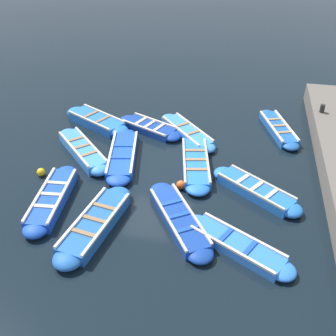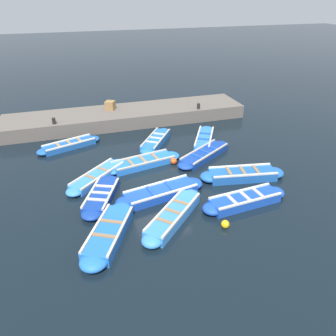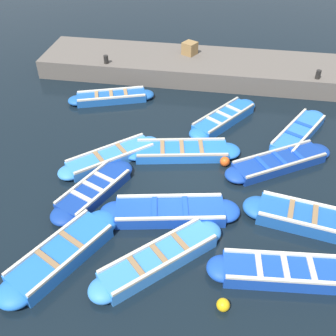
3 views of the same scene
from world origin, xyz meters
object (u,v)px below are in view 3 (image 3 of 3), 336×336
(boat_end_of_row, at_px, (159,259))
(buoy_yellow_far, at_px, (225,161))
(buoy_orange_near, at_px, (239,180))
(buoy_white_drifting, at_px, (223,305))
(boat_centre, at_px, (298,133))
(boat_drifting, at_px, (182,151))
(boat_tucked, at_px, (279,162))
(boat_stern_in, at_px, (111,97))
(boat_bow_out, at_px, (111,157))
(boat_outer_left, at_px, (61,255))
(bollard_mid_north, at_px, (106,59))
(boat_far_corner, at_px, (313,220))
(wooden_crate, at_px, (190,48))
(boat_outer_right, at_px, (170,212))
(bollard_north, at_px, (318,74))
(boat_near_quay, at_px, (94,191))
(boat_broadside, at_px, (284,272))
(boat_mid_row, at_px, (224,119))

(boat_end_of_row, bearing_deg, buoy_yellow_far, -18.48)
(buoy_orange_near, height_order, buoy_white_drifting, buoy_white_drifting)
(boat_centre, height_order, buoy_white_drifting, boat_centre)
(boat_drifting, xyz_separation_m, buoy_white_drifting, (-5.50, -1.69, -0.00))
(boat_tucked, relative_size, boat_stern_in, 1.06)
(boat_bow_out, relative_size, buoy_orange_near, 11.89)
(boat_drifting, distance_m, buoy_orange_near, 2.24)
(boat_outer_left, xyz_separation_m, bollard_mid_north, (9.70, 1.61, 0.78))
(boat_far_corner, distance_m, wooden_crate, 10.13)
(boat_tucked, xyz_separation_m, boat_outer_right, (-2.78, 3.14, 0.02))
(buoy_orange_near, bearing_deg, buoy_white_drifting, 176.81)
(boat_tucked, bearing_deg, bollard_north, -18.40)
(boat_far_corner, xyz_separation_m, wooden_crate, (9.02, 4.52, 0.88))
(boat_bow_out, xyz_separation_m, buoy_orange_near, (-0.44, -4.20, -0.02))
(buoy_yellow_far, bearing_deg, boat_outer_right, 151.11)
(buoy_white_drifting, bearing_deg, bollard_north, -16.91)
(boat_near_quay, xyz_separation_m, bollard_north, (7.26, -7.17, 0.82))
(boat_near_quay, height_order, boat_stern_in, boat_near_quay)
(boat_bow_out, xyz_separation_m, boat_centre, (2.46, -6.24, -0.01))
(buoy_orange_near, xyz_separation_m, buoy_white_drifting, (-4.37, 0.24, 0.02))
(boat_broadside, distance_m, boat_tucked, 4.34)
(boat_mid_row, xyz_separation_m, boat_end_of_row, (-6.79, 1.23, 0.02))
(boat_tucked, bearing_deg, buoy_yellow_far, 97.84)
(bollard_mid_north, bearing_deg, boat_tucked, -124.76)
(boat_centre, height_order, bollard_north, bollard_north)
(boat_near_quay, height_order, boat_far_corner, boat_far_corner)
(boat_stern_in, distance_m, buoy_yellow_far, 5.93)
(buoy_yellow_far, height_order, buoy_white_drifting, buoy_yellow_far)
(boat_stern_in, distance_m, bollard_mid_north, 2.03)
(boat_end_of_row, distance_m, boat_far_corner, 4.38)
(boat_drifting, height_order, boat_broadside, boat_broadside)
(boat_drifting, xyz_separation_m, bollard_mid_north, (4.91, 3.99, 0.82))
(boat_drifting, xyz_separation_m, buoy_orange_near, (-1.13, -1.94, -0.02))
(boat_broadside, xyz_separation_m, bollard_mid_north, (9.32, 7.07, 0.79))
(boat_bow_out, distance_m, boat_centre, 6.71)
(boat_outer_left, height_order, bollard_mid_north, bollard_mid_north)
(boat_near_quay, distance_m, boat_far_corner, 6.30)
(boat_tucked, distance_m, boat_outer_left, 7.31)
(boat_stern_in, bearing_deg, boat_near_quay, -169.58)
(boat_tucked, relative_size, buoy_white_drifting, 12.24)
(boat_centre, bearing_deg, boat_mid_row, 79.62)
(wooden_crate, bearing_deg, boat_far_corner, -153.37)
(boat_end_of_row, height_order, boat_centre, boat_end_of_row)
(buoy_white_drifting, bearing_deg, buoy_yellow_far, 2.56)
(boat_drifting, distance_m, boat_stern_in, 4.60)
(boat_drifting, xyz_separation_m, buoy_yellow_far, (-0.32, -1.46, 0.00))
(wooden_crate, xyz_separation_m, buoy_orange_near, (-7.58, -2.48, -0.95))
(boat_bow_out, relative_size, boat_mid_row, 0.95)
(boat_outer_right, relative_size, boat_centre, 1.13)
(boat_near_quay, relative_size, buoy_orange_near, 12.20)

